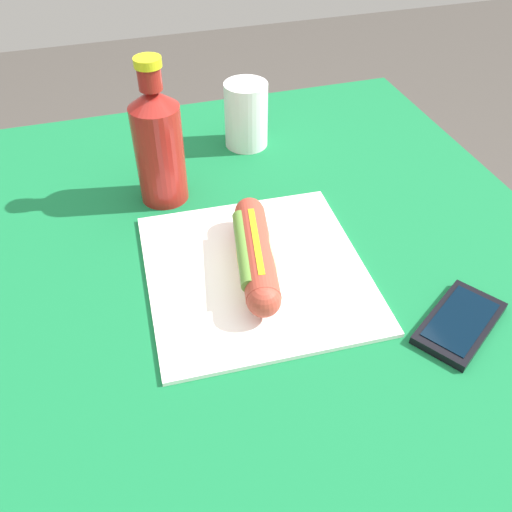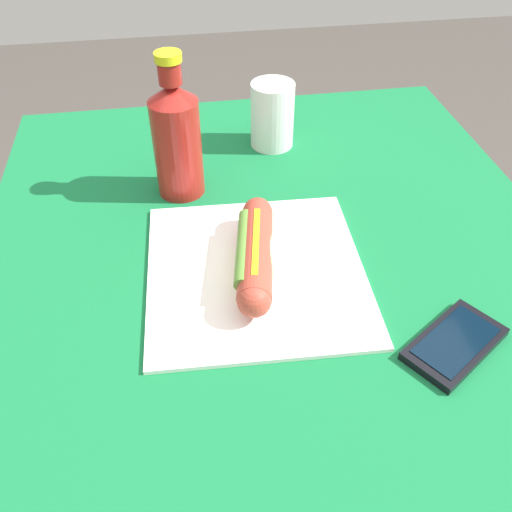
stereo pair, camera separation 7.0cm
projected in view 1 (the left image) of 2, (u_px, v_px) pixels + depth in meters
ground_plane at (269, 509)px, 1.25m from camera, size 6.00×6.00×0.00m
dining_table at (275, 338)px, 0.85m from camera, size 0.99×0.81×0.76m
paper_wrapper at (256, 271)px, 0.72m from camera, size 0.31×0.30×0.01m
hot_dog at (255, 254)px, 0.70m from camera, size 0.21×0.08×0.05m
cell_phone at (460, 323)px, 0.65m from camera, size 0.12×0.14×0.01m
soda_bottle at (158, 143)px, 0.79m from camera, size 0.07×0.07×0.22m
drinking_cup at (246, 115)px, 0.94m from camera, size 0.07×0.07×0.11m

